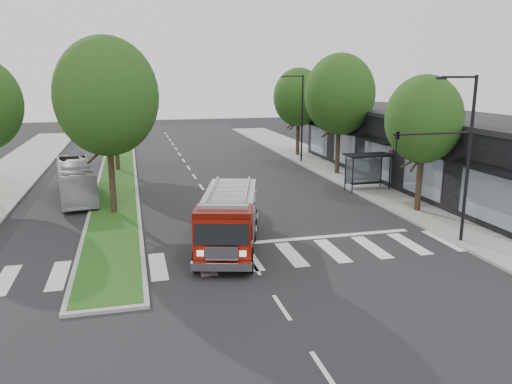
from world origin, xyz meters
TOP-DOWN VIEW (x-y plane):
  - ground at (0.00, 0.00)m, footprint 140.00×140.00m
  - sidewalk_right at (12.50, 10.00)m, footprint 5.00×80.00m
  - median at (-6.00, 18.00)m, footprint 3.00×50.00m
  - storefront_row at (17.00, 10.00)m, footprint 8.00×30.00m
  - bus_shelter at (11.20, 8.15)m, footprint 3.20×1.60m
  - tree_right_near at (11.50, 2.00)m, footprint 4.40×4.40m
  - tree_right_mid at (11.50, 14.00)m, footprint 5.60×5.60m
  - tree_right_far at (11.50, 24.00)m, footprint 5.00×5.00m
  - tree_median_near at (-6.00, 6.00)m, footprint 5.80×5.80m
  - tree_median_far at (-6.00, 20.00)m, footprint 5.60×5.60m
  - streetlight_right_near at (9.61, -3.50)m, footprint 4.08×0.22m
  - streetlight_right_far at (10.35, 20.00)m, footprint 2.11×0.20m
  - fire_engine at (-0.54, -1.24)m, footprint 4.50×8.47m
  - city_bus at (-8.50, 10.69)m, footprint 3.34×9.15m

SIDE VIEW (x-z plane):
  - ground at x=0.00m, z-range 0.00..0.00m
  - sidewalk_right at x=12.50m, z-range 0.00..0.15m
  - median at x=-6.00m, z-range 0.00..0.16m
  - city_bus at x=-8.50m, z-range 0.00..2.49m
  - fire_engine at x=-0.54m, z-range -0.06..2.76m
  - bus_shelter at x=11.20m, z-range 0.73..3.34m
  - storefront_row at x=17.00m, z-range 0.00..5.00m
  - streetlight_right_far at x=10.35m, z-range 0.48..8.48m
  - streetlight_right_near at x=9.61m, z-range 0.67..8.67m
  - tree_right_near at x=11.50m, z-range 1.48..9.53m
  - tree_right_far at x=11.50m, z-range 1.47..10.20m
  - tree_right_mid at x=11.50m, z-range 1.63..11.35m
  - tree_median_far at x=-6.00m, z-range 1.63..11.35m
  - tree_median_near at x=-6.00m, z-range 1.73..11.89m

